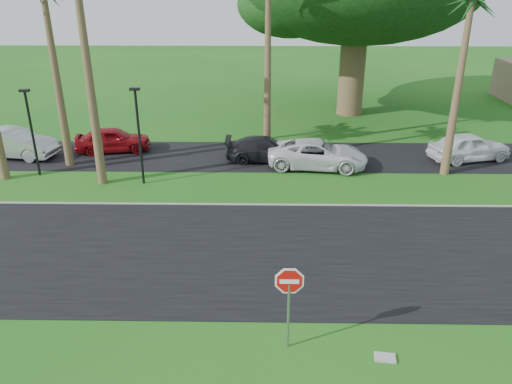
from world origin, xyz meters
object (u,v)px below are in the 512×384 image
Objects in this scene: car_dark at (266,149)px; car_pickup at (469,147)px; stop_sign_near at (289,292)px; car_silver at (13,144)px; car_minivan at (318,154)px; car_red at (113,140)px.

car_dark is 0.99× the size of car_pickup.
stop_sign_near reaches higher than car_silver.
stop_sign_near reaches higher than car_pickup.
stop_sign_near is at bearing 177.76° from car_minivan.
car_minivan is (16.58, -1.31, -0.07)m from car_silver.
car_minivan is 1.16× the size of car_pickup.
car_dark is 10.99m from car_pickup.
car_silver is 1.08× the size of car_pickup.
car_red is at bearing 80.06° from car_dark.
car_silver is at bearing 91.99° from car_minivan.
car_silver is 0.92× the size of car_minivan.
stop_sign_near is 14.88m from car_dark.
car_pickup is (24.88, -0.06, -0.03)m from car_silver.
car_silver reaches higher than car_pickup.
stop_sign_near reaches higher than car_dark.
car_red is 0.94× the size of car_pickup.
stop_sign_near is 0.64× the size of car_red.
stop_sign_near is 18.68m from car_red.
stop_sign_near is 0.51× the size of car_minivan.
car_silver is at bearing 90.99° from car_red.
car_red is 0.80× the size of car_minivan.
car_minivan is at bearing -112.24° from car_red.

